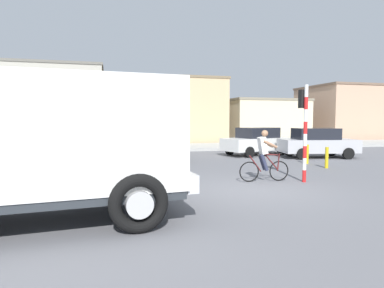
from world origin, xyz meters
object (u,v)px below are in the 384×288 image
(car_far_side, at_px, (139,145))
(cyclist, at_px, (264,156))
(truck_foreground, at_px, (48,140))
(bollard_far, at_px, (307,154))
(car_red_near, at_px, (317,143))
(bollard_near, at_px, (327,158))
(car_white_mid, at_px, (256,141))
(traffic_light_pole, at_px, (304,120))

(car_far_side, bearing_deg, cyclist, -60.24)
(truck_foreground, height_order, bollard_far, truck_foreground)
(truck_foreground, xyz_separation_m, car_red_near, (12.14, 8.27, -0.85))
(truck_foreground, xyz_separation_m, bollard_near, (10.16, 4.84, -1.22))
(cyclist, relative_size, car_far_side, 0.41)
(cyclist, relative_size, car_red_near, 0.41)
(car_white_mid, bearing_deg, truck_foreground, -132.68)
(cyclist, height_order, car_red_near, cyclist)
(bollard_near, bearing_deg, traffic_light_pole, -138.75)
(traffic_light_pole, height_order, car_far_side, traffic_light_pole)
(traffic_light_pole, height_order, car_white_mid, traffic_light_pole)
(bollard_far, bearing_deg, truck_foreground, -148.42)
(car_red_near, xyz_separation_m, car_far_side, (-9.50, 0.77, 0.00))
(cyclist, height_order, bollard_far, cyclist)
(car_red_near, bearing_deg, traffic_light_pole, -128.96)
(cyclist, distance_m, car_white_mid, 8.23)
(truck_foreground, relative_size, bollard_far, 6.23)
(cyclist, height_order, traffic_light_pole, traffic_light_pole)
(car_red_near, relative_size, bollard_near, 4.70)
(cyclist, distance_m, car_red_near, 8.07)
(traffic_light_pole, distance_m, car_far_side, 8.24)
(car_red_near, bearing_deg, truck_foreground, -145.72)
(bollard_far, bearing_deg, traffic_light_pole, -125.70)
(car_far_side, height_order, bollard_near, car_far_side)
(traffic_light_pole, bearing_deg, bollard_far, 54.30)
(car_red_near, bearing_deg, cyclist, -137.49)
(car_far_side, relative_size, bollard_near, 4.63)
(car_white_mid, xyz_separation_m, bollard_near, (0.62, -5.50, -0.37))
(truck_foreground, relative_size, car_far_side, 1.34)
(car_far_side, bearing_deg, truck_foreground, -106.27)
(traffic_light_pole, bearing_deg, bollard_near, 41.25)
(bollard_far, bearing_deg, car_white_mid, 98.55)
(traffic_light_pole, xyz_separation_m, bollard_far, (2.72, 3.78, -1.62))
(car_far_side, xyz_separation_m, bollard_near, (7.52, -4.19, -0.37))
(bollard_near, bearing_deg, cyclist, -152.99)
(bollard_near, xyz_separation_m, bollard_far, (0.00, 1.40, 0.00))
(truck_foreground, distance_m, bollard_near, 11.32)
(car_red_near, distance_m, bollard_near, 3.98)
(car_red_near, bearing_deg, bollard_near, -120.03)
(bollard_far, bearing_deg, car_far_side, 159.61)
(car_red_near, height_order, bollard_far, car_red_near)
(cyclist, relative_size, bollard_near, 1.92)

